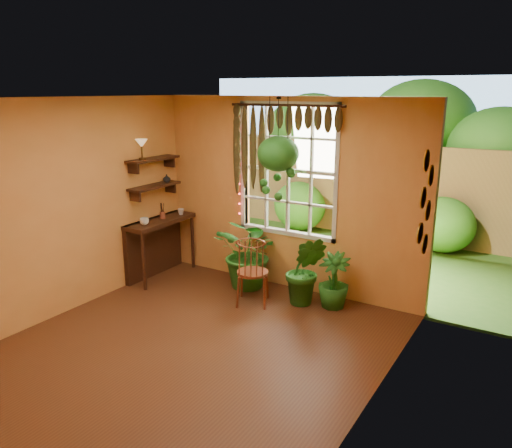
{
  "coord_description": "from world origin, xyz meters",
  "views": [
    {
      "loc": [
        3.22,
        -3.8,
        2.78
      ],
      "look_at": [
        0.17,
        1.15,
        1.21
      ],
      "focal_mm": 35.0,
      "sensor_mm": 36.0,
      "label": 1
    }
  ],
  "objects_px": {
    "counter_ledge": "(156,240)",
    "hanging_basket": "(278,158)",
    "potted_plant_left": "(250,253)",
    "windsor_chair": "(252,281)",
    "potted_plant_mid": "(305,270)"
  },
  "relations": [
    {
      "from": "windsor_chair",
      "to": "potted_plant_mid",
      "type": "height_order",
      "value": "windsor_chair"
    },
    {
      "from": "counter_ledge",
      "to": "hanging_basket",
      "type": "height_order",
      "value": "hanging_basket"
    },
    {
      "from": "windsor_chair",
      "to": "hanging_basket",
      "type": "distance_m",
      "value": 1.66
    },
    {
      "from": "counter_ledge",
      "to": "hanging_basket",
      "type": "relative_size",
      "value": 0.9
    },
    {
      "from": "windsor_chair",
      "to": "potted_plant_left",
      "type": "bearing_deg",
      "value": 99.95
    },
    {
      "from": "potted_plant_left",
      "to": "potted_plant_mid",
      "type": "distance_m",
      "value": 0.94
    },
    {
      "from": "hanging_basket",
      "to": "potted_plant_mid",
      "type": "bearing_deg",
      "value": -8.76
    },
    {
      "from": "counter_ledge",
      "to": "windsor_chair",
      "type": "height_order",
      "value": "windsor_chair"
    },
    {
      "from": "potted_plant_left",
      "to": "hanging_basket",
      "type": "height_order",
      "value": "hanging_basket"
    },
    {
      "from": "windsor_chair",
      "to": "hanging_basket",
      "type": "height_order",
      "value": "hanging_basket"
    },
    {
      "from": "potted_plant_left",
      "to": "hanging_basket",
      "type": "relative_size",
      "value": 0.79
    },
    {
      "from": "windsor_chair",
      "to": "hanging_basket",
      "type": "relative_size",
      "value": 0.84
    },
    {
      "from": "counter_ledge",
      "to": "potted_plant_left",
      "type": "relative_size",
      "value": 1.14
    },
    {
      "from": "windsor_chair",
      "to": "potted_plant_left",
      "type": "xyz_separation_m",
      "value": [
        -0.33,
        0.47,
        0.2
      ]
    },
    {
      "from": "counter_ledge",
      "to": "potted_plant_left",
      "type": "bearing_deg",
      "value": 11.74
    }
  ]
}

